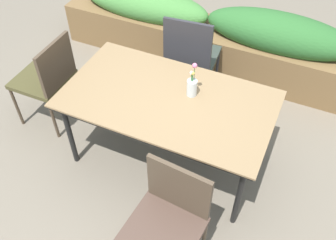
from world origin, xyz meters
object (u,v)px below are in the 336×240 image
at_px(chair_near_right, 168,218).
at_px(chair_far_side, 191,54).
at_px(chair_end_left, 48,76).
at_px(flower_vase, 192,86).
at_px(planter_box, 208,35).
at_px(dining_table, 168,103).

bearing_deg(chair_near_right, chair_far_side, -67.99).
distance_m(chair_end_left, flower_vase, 1.35).
bearing_deg(planter_box, chair_near_right, -76.36).
bearing_deg(chair_end_left, chair_near_right, -118.68).
height_order(dining_table, flower_vase, flower_vase).
bearing_deg(flower_vase, planter_box, 103.75).
bearing_deg(chair_end_left, chair_far_side, -52.85).
xyz_separation_m(flower_vase, planter_box, (-0.33, 1.33, -0.43)).
distance_m(chair_end_left, chair_far_side, 1.32).
xyz_separation_m(chair_end_left, chair_near_right, (1.54, -0.82, -0.03)).
relative_size(chair_end_left, flower_vase, 3.21).
height_order(dining_table, chair_near_right, chair_near_right).
height_order(chair_end_left, chair_near_right, chair_end_left).
xyz_separation_m(chair_far_side, chair_near_right, (0.50, -1.63, -0.05)).
relative_size(dining_table, planter_box, 0.49).
relative_size(chair_near_right, planter_box, 0.26).
bearing_deg(dining_table, chair_far_side, 99.36).
height_order(chair_near_right, flower_vase, flower_vase).
bearing_deg(chair_far_side, planter_box, 88.74).
distance_m(dining_table, chair_end_left, 1.18).
bearing_deg(dining_table, planter_box, 97.04).
height_order(chair_end_left, flower_vase, flower_vase).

